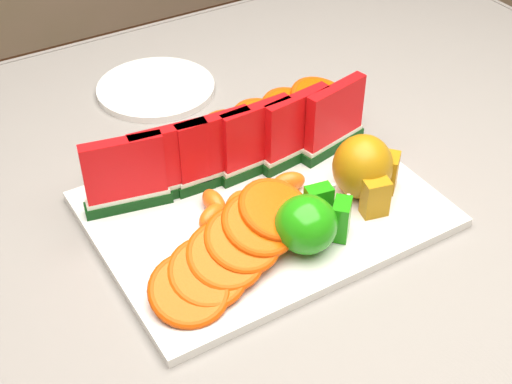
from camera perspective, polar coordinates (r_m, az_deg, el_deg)
table at (r=0.94m, az=-3.68°, el=-6.91°), size 1.40×0.90×0.75m
tablecloth at (r=0.89m, az=-3.85°, el=-4.13°), size 1.53×1.03×0.20m
platter at (r=0.87m, az=0.57°, el=-1.39°), size 0.40×0.30×0.01m
apple_cluster at (r=0.79m, az=4.36°, el=-2.41°), size 0.11×0.09×0.07m
pear_cluster at (r=0.87m, az=8.71°, el=1.84°), size 0.09×0.09×0.08m
side_plate at (r=1.11m, az=-8.02°, el=8.22°), size 0.23×0.23×0.01m
watermelon_row at (r=0.88m, az=-1.67°, el=3.63°), size 0.39×0.07×0.10m
orange_fan_front at (r=0.77m, az=-1.76°, el=-4.49°), size 0.24×0.15×0.06m
orange_fan_back at (r=0.94m, az=-1.90°, el=4.61°), size 0.40×0.12×0.05m
tangerine_segments at (r=0.85m, az=-0.36°, el=-0.64°), size 0.16×0.08×0.03m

